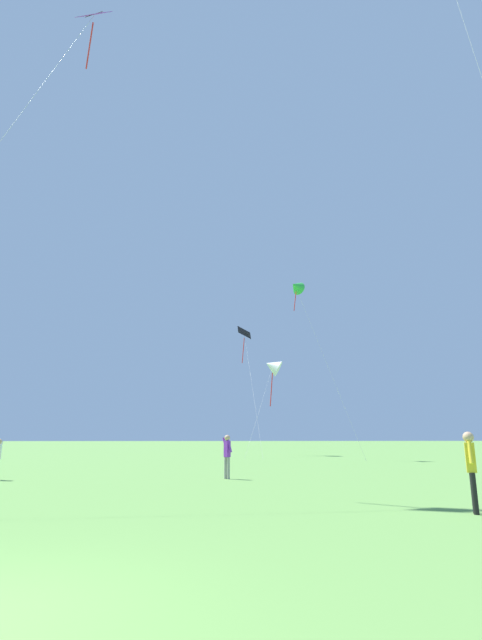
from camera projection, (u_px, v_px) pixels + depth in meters
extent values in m
cone|color=white|center=(272.00, 366.00, 47.04)|extent=(2.20, 1.96, 2.06)
cylinder|color=red|center=(271.00, 389.00, 46.37)|extent=(0.42, 0.39, 3.23)
cylinder|color=silver|center=(260.00, 408.00, 41.74)|extent=(3.37, 8.67, 8.21)
cube|color=purple|center=(94.00, 14.00, 23.09)|extent=(1.74, 1.22, 1.04)
cylinder|color=#3F382D|center=(94.00, 14.00, 23.09)|extent=(1.03, 0.75, 0.36)
cylinder|color=red|center=(90.00, 46.00, 22.87)|extent=(0.33, 0.43, 2.31)
cube|color=black|center=(244.00, 332.00, 49.58)|extent=(1.38, 1.48, 1.44)
cylinder|color=#3F382D|center=(244.00, 332.00, 49.58)|extent=(1.30, 0.07, 0.77)
cylinder|color=red|center=(243.00, 350.00, 49.06)|extent=(0.33, 0.26, 2.62)
cylinder|color=silver|center=(252.00, 387.00, 42.87)|extent=(0.64, 10.93, 11.95)
cone|color=green|center=(296.00, 286.00, 40.69)|extent=(1.64, 1.64, 1.32)
cylinder|color=red|center=(295.00, 301.00, 40.47)|extent=(0.27, 0.26, 1.63)
cylinder|color=silver|center=(328.00, 365.00, 36.80)|extent=(3.66, 4.87, 13.87)
cylinder|color=white|center=(0.00, 448.00, 19.37)|extent=(0.12, 0.27, 0.54)
cylinder|color=gray|center=(226.00, 468.00, 19.57)|extent=(0.11, 0.11, 0.85)
cylinder|color=gray|center=(229.00, 468.00, 19.44)|extent=(0.11, 0.11, 0.85)
cube|color=purple|center=(227.00, 449.00, 19.68)|extent=(0.29, 0.29, 0.64)
cylinder|color=purple|center=(225.00, 445.00, 19.81)|extent=(0.25, 0.27, 0.59)
cylinder|color=purple|center=(229.00, 445.00, 19.62)|extent=(0.25, 0.27, 0.59)
sphere|color=tan|center=(227.00, 438.00, 19.78)|extent=(0.23, 0.23, 0.23)
cylinder|color=black|center=(474.00, 493.00, 10.77)|extent=(0.12, 0.12, 0.87)
cylinder|color=black|center=(475.00, 494.00, 10.60)|extent=(0.12, 0.12, 0.87)
cube|color=yellow|center=(470.00, 457.00, 10.86)|extent=(0.27, 0.28, 0.65)
cylinder|color=yellow|center=(469.00, 450.00, 11.02)|extent=(0.20, 0.30, 0.61)
cylinder|color=yellow|center=(470.00, 450.00, 10.78)|extent=(0.20, 0.30, 0.61)
sphere|color=tan|center=(468.00, 437.00, 10.97)|extent=(0.24, 0.24, 0.24)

